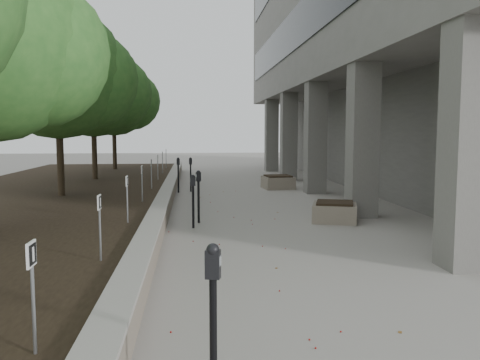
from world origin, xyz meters
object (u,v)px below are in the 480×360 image
crabapple_tree_5 (114,113)px  parking_meter_2 (193,201)px  crabapple_tree_3 (58,100)px  parking_meter_1 (213,327)px  crabapple_tree_4 (93,108)px  parking_meter_3 (199,197)px  planter_front (335,211)px  parking_meter_4 (191,174)px  parking_meter_5 (178,175)px  planter_back (278,182)px

crabapple_tree_5 → parking_meter_2: (3.78, -13.17, -2.49)m
crabapple_tree_3 → parking_meter_1: crabapple_tree_3 is taller
crabapple_tree_4 → parking_meter_3: 8.84m
planter_front → crabapple_tree_3: bearing=160.2°
parking_meter_4 → crabapple_tree_4: bearing=161.1°
crabapple_tree_3 → planter_front: crabapple_tree_3 is taller
parking_meter_5 → planter_back: size_ratio=1.15×
crabapple_tree_3 → parking_meter_3: (3.91, -2.53, -2.47)m
planter_back → crabapple_tree_4: bearing=176.2°
parking_meter_2 → parking_meter_5: (-0.53, 6.74, 0.02)m
parking_meter_3 → planter_back: 7.76m
parking_meter_2 → parking_meter_5: 6.76m
crabapple_tree_4 → parking_meter_2: size_ratio=4.35×
crabapple_tree_5 → parking_meter_3: size_ratio=4.18×
crabapple_tree_4 → crabapple_tree_5: (0.00, 5.00, 0.00)m
parking_meter_1 → crabapple_tree_4: bearing=118.9°
planter_front → planter_back: size_ratio=0.94×
parking_meter_4 → parking_meter_2: bearing=-91.2°
crabapple_tree_4 → parking_meter_4: (3.70, -1.13, -2.48)m
parking_meter_2 → parking_meter_5: parking_meter_5 is taller
crabapple_tree_5 → planter_back: bearing=-37.6°
crabapple_tree_4 → crabapple_tree_5: bearing=90.0°
crabapple_tree_4 → parking_meter_4: crabapple_tree_4 is taller
crabapple_tree_4 → parking_meter_5: size_ratio=4.19×
crabapple_tree_3 → parking_meter_5: (3.25, 3.57, -2.47)m
crabapple_tree_3 → parking_meter_5: crabapple_tree_3 is taller
planter_back → crabapple_tree_3: bearing=-147.5°
parking_meter_2 → crabapple_tree_4: bearing=106.9°
crabapple_tree_4 → planter_front: crabapple_tree_4 is taller
parking_meter_4 → planter_front: parking_meter_4 is taller
planter_back → crabapple_tree_5: bearing=142.4°
parking_meter_5 → parking_meter_1: bearing=-95.0°
crabapple_tree_3 → parking_meter_3: size_ratio=4.18×
parking_meter_5 → crabapple_tree_4: bearing=148.5°
parking_meter_3 → parking_meter_1: bearing=-111.7°
parking_meter_2 → planter_back: (3.33, 7.70, -0.36)m
planter_front → parking_meter_3: bearing=178.3°
crabapple_tree_5 → planter_back: (7.11, -5.47, -2.86)m
crabapple_tree_5 → parking_meter_2: 13.93m
parking_meter_1 → parking_meter_4: (-0.23, 14.64, -0.04)m
crabapple_tree_3 → parking_meter_5: size_ratio=4.19×
parking_meter_2 → planter_front: size_ratio=1.18×
parking_meter_2 → planter_back: size_ratio=1.11×
crabapple_tree_3 → planter_front: bearing=-19.8°
parking_meter_3 → planter_front: size_ratio=1.22×
parking_meter_4 → planter_back: parking_meter_4 is taller
parking_meter_1 → parking_meter_3: size_ratio=1.05×
crabapple_tree_3 → parking_meter_2: crabapple_tree_3 is taller
parking_meter_5 → parking_meter_2: bearing=-93.2°
parking_meter_1 → planter_front: 8.82m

